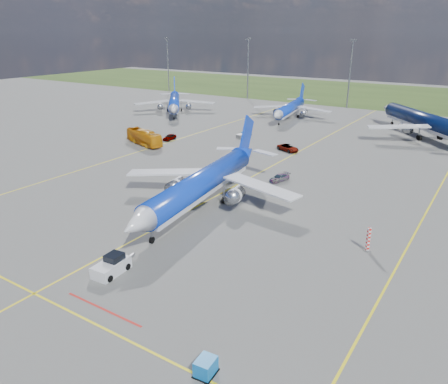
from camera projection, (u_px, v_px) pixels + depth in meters
The scene contains 16 objects.
ground at pixel (162, 225), 60.47m from camera, with size 400.00×400.00×0.00m, color #5B5B58.
grass_strip at pixel (402, 96), 178.47m from camera, with size 400.00×80.00×0.01m, color #2D4719.
taxiway_lines at pixel (259, 174), 82.18m from camera, with size 60.25×160.00×0.02m.
floodlight_masts at pixel (413, 74), 137.54m from camera, with size 202.20×0.50×22.70m.
warning_post at pixel (368, 239), 52.99m from camera, with size 0.50×0.50×3.00m, color red.
bg_jet_nw at pixel (175, 113), 142.91m from camera, with size 28.26×37.10×9.72m, color #0D35C2, non-canonical shape.
bg_jet_nnw at pixel (289, 118), 133.78m from camera, with size 26.03×34.16×8.95m, color #0D35C2, non-canonical shape.
bg_jet_n at pixel (422, 137), 110.40m from camera, with size 34.37×45.10×11.81m, color #07143B, non-canonical shape.
main_airliner at pixel (202, 206), 66.98m from camera, with size 31.34×41.13×10.77m, color #0D35C2, non-canonical shape.
pushback_tug at pixel (112, 266), 48.36m from camera, with size 2.58×6.15×2.06m.
uld_container at pixel (206, 367), 34.07m from camera, with size 1.37×1.71×1.37m, color blue.
apron_bus at pixel (144, 137), 102.56m from camera, with size 2.87×12.26×3.42m, color orange.
service_car_a at pixel (170, 137), 107.13m from camera, with size 1.71×4.25×1.45m, color #999999.
service_car_b at pixel (288, 148), 97.29m from camera, with size 2.46×5.34×1.48m, color #999999.
service_car_c at pixel (280, 178), 77.98m from camera, with size 1.73×4.26×1.24m, color #999999.
baggage_tug_c at pixel (244, 134), 110.59m from camera, with size 1.62×5.35×1.19m.
Camera 1 is at (37.20, -41.54, 25.36)m, focal length 35.00 mm.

